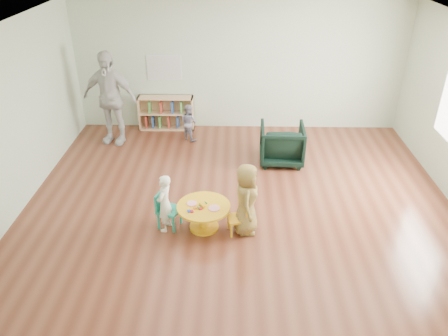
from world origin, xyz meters
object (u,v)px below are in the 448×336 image
armchair (282,144)px  kid_chair_left (166,208)px  child_left (165,203)px  kid_chair_right (239,217)px  activity_table (204,213)px  bookshelf (166,113)px  toddler (189,122)px  adult_caretaker (110,98)px  child_right (246,199)px

armchair → kid_chair_left: bearing=49.5°
child_left → kid_chair_right: bearing=102.6°
activity_table → kid_chair_right: bearing=-9.1°
kid_chair_right → bookshelf: size_ratio=0.41×
activity_table → bookshelf: size_ratio=0.67×
toddler → adult_caretaker: adult_caretaker is taller
bookshelf → armchair: bearing=-32.2°
kid_chair_left → toddler: bearing=-162.1°
child_right → adult_caretaker: (-2.71, 3.03, 0.40)m
kid_chair_left → adult_caretaker: 3.36m
toddler → adult_caretaker: 1.67m
activity_table → adult_caretaker: 3.69m
bookshelf → child_right: (1.70, -3.73, 0.19)m
adult_caretaker → kid_chair_left: bearing=-50.9°
adult_caretaker → child_left: bearing=-51.7°
activity_table → kid_chair_left: size_ratio=1.37×
bookshelf → child_left: (0.51, -3.71, 0.09)m
activity_table → kid_chair_right: size_ratio=1.61×
toddler → child_right: bearing=146.3°
activity_table → adult_caretaker: bearing=125.0°
kid_chair_left → toddler: (0.05, 3.05, 0.08)m
armchair → toddler: 2.09m
kid_chair_right → armchair: 2.38m
kid_chair_right → kid_chair_left: bearing=69.5°
bookshelf → kid_chair_right: bearing=-66.9°
bookshelf → adult_caretaker: adult_caretaker is taller
armchair → bookshelf: bearing=-30.4°
armchair → toddler: size_ratio=1.06×
armchair → child_right: child_right is taller
activity_table → bookshelf: (-1.08, 3.68, 0.09)m
kid_chair_left → child_right: (1.19, -0.10, 0.25)m
armchair → activity_table: bearing=59.6°
kid_chair_left → child_right: child_right is taller
activity_table → toddler: bearing=99.4°
armchair → adult_caretaker: (-3.43, 0.83, 0.58)m
child_right → kid_chair_left: bearing=86.5°
child_left → toddler: (0.05, 3.14, -0.07)m
child_left → child_right: child_right is taller
activity_table → child_right: bearing=-5.2°
kid_chair_right → toddler: bearing=4.6°
bookshelf → child_right: size_ratio=1.07×
activity_table → toddler: size_ratio=1.02×
child_right → toddler: 3.36m
armchair → toddler: (-1.86, 0.95, 0.01)m
kid_chair_right → adult_caretaker: adult_caretaker is taller
bookshelf → adult_caretaker: size_ratio=0.62×
kid_chair_left → armchair: bearing=156.5°
toddler → activity_table: bearing=135.9°
child_right → armchair: bearing=-16.6°
bookshelf → child_left: bearing=-82.2°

